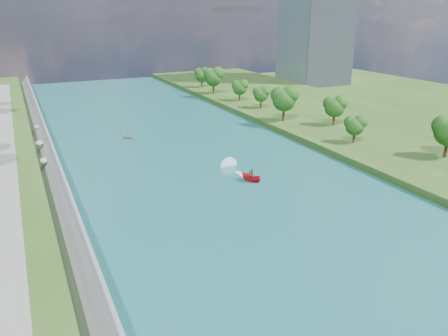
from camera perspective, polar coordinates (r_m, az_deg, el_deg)
ground at (r=67.87m, az=2.61°, el=-5.02°), size 260.00×260.00×0.00m
river_water at (r=84.66m, az=-3.76°, el=0.18°), size 55.00×240.00×0.10m
berm_east at (r=111.72m, az=20.54°, el=4.22°), size 44.00×240.00×1.50m
riprap_bank at (r=78.18m, az=-21.42°, el=-1.57°), size 3.91×236.00×4.26m
riverside_path at (r=78.30m, az=-26.45°, el=-0.90°), size 3.00×200.00×0.10m
office_tower at (r=186.38m, az=12.02°, el=19.98°), size 22.00×22.00×60.00m
trees_east at (r=118.19m, az=8.51°, el=8.75°), size 18.64×141.54×10.63m
motorboat at (r=78.59m, az=2.91°, el=-0.87°), size 3.60×18.77×2.18m
raft at (r=105.36m, az=-12.38°, el=3.97°), size 3.03×2.95×1.60m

